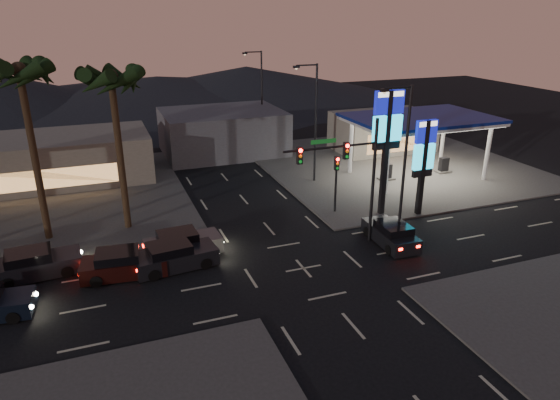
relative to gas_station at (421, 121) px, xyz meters
name	(u,v)px	position (x,y,z in m)	size (l,w,h in m)	color
ground	(303,268)	(-16.00, -12.00, -5.08)	(140.00, 140.00, 0.00)	black
corner_lot_ne	(391,164)	(0.00, 4.00, -5.02)	(24.00, 24.00, 0.12)	#47443F
corner_lot_nw	(25,208)	(-32.00, 4.00, -5.02)	(24.00, 24.00, 0.12)	#47443F
gas_station	(421,121)	(0.00, 0.00, 0.00)	(12.20, 8.20, 5.47)	silver
convenience_store	(382,132)	(2.00, 9.00, -3.08)	(10.00, 6.00, 4.00)	#726B5B
pylon_sign_tall	(387,129)	(-7.50, -6.50, 1.31)	(2.20, 0.35, 9.00)	black
pylon_sign_short	(424,153)	(-5.00, -7.50, -0.42)	(1.60, 0.35, 7.00)	black
traffic_signal_mast	(349,166)	(-12.24, -10.01, 0.15)	(6.10, 0.39, 8.00)	black
pedestal_signal	(336,175)	(-10.50, -5.02, -2.16)	(0.32, 0.39, 4.30)	black
streetlight_near	(402,157)	(-9.21, -11.00, 0.64)	(2.14, 0.25, 10.00)	black
streetlight_mid	(314,117)	(-9.21, 2.00, 0.64)	(2.14, 0.25, 10.00)	black
streetlight_far	(260,92)	(-9.21, 16.00, 0.64)	(2.14, 0.25, 10.00)	black
palm_a	(112,89)	(-25.00, -2.50, 4.35)	(4.41, 4.41, 10.86)	black
palm_b	(21,84)	(-30.00, -2.50, 4.89)	(4.41, 4.41, 11.46)	black
building_far_west	(53,159)	(-30.00, 10.00, -3.08)	(16.00, 8.00, 4.00)	#726B5B
building_far_mid	(223,132)	(-14.00, 14.00, -2.88)	(12.00, 9.00, 4.40)	#4C4C51
hill_right	(246,81)	(-1.00, 48.00, -2.58)	(50.00, 50.00, 5.00)	black
hill_center	(158,89)	(-16.00, 48.00, -3.08)	(60.00, 60.00, 4.00)	black
car_lane_a_front	(174,256)	(-22.96, -9.30, -4.35)	(4.99, 2.48, 1.58)	black
car_lane_a_mid	(123,264)	(-25.79, -9.20, -4.36)	(4.90, 2.44, 1.55)	black
car_lane_b_front	(182,244)	(-22.23, -7.74, -4.37)	(4.79, 2.21, 1.53)	#4E4E50
car_lane_b_mid	(35,264)	(-30.40, -7.50, -4.35)	(4.99, 2.39, 1.59)	black
suv_station	(391,234)	(-9.50, -10.95, -4.39)	(2.08, 4.53, 1.49)	black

